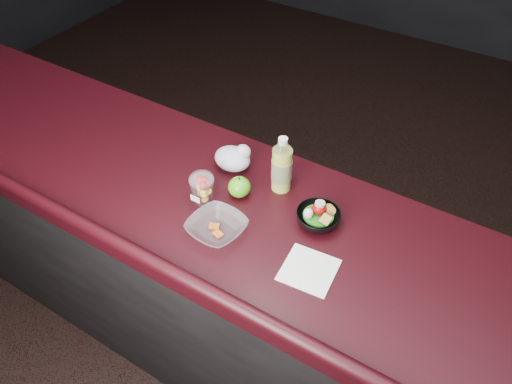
# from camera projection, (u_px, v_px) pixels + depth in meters

# --- Properties ---
(room_shell) EXTENTS (8.00, 8.00, 8.00)m
(room_shell) POSITION_uv_depth(u_px,v_px,m) (181.00, 22.00, 0.96)
(room_shell) COLOR black
(room_shell) RESTS_ON ground
(counter) EXTENTS (4.06, 0.71, 1.02)m
(counter) POSITION_uv_depth(u_px,v_px,m) (259.00, 301.00, 2.06)
(counter) COLOR black
(counter) RESTS_ON ground
(lemonade_bottle) EXTENTS (0.07, 0.07, 0.22)m
(lemonade_bottle) POSITION_uv_depth(u_px,v_px,m) (282.00, 168.00, 1.75)
(lemonade_bottle) COLOR gold
(lemonade_bottle) RESTS_ON counter
(fruit_cup) EXTENTS (0.09, 0.09, 0.13)m
(fruit_cup) POSITION_uv_depth(u_px,v_px,m) (202.00, 187.00, 1.72)
(fruit_cup) COLOR white
(fruit_cup) RESTS_ON counter
(green_apple) EXTENTS (0.08, 0.08, 0.08)m
(green_apple) POSITION_uv_depth(u_px,v_px,m) (239.00, 187.00, 1.76)
(green_apple) COLOR #468E10
(green_apple) RESTS_ON counter
(plastic_bag) EXTENTS (0.14, 0.12, 0.10)m
(plastic_bag) POSITION_uv_depth(u_px,v_px,m) (234.00, 158.00, 1.86)
(plastic_bag) COLOR silver
(plastic_bag) RESTS_ON counter
(snack_bowl) EXTENTS (0.19, 0.19, 0.08)m
(snack_bowl) POSITION_uv_depth(u_px,v_px,m) (318.00, 216.00, 1.67)
(snack_bowl) COLOR black
(snack_bowl) RESTS_ON counter
(takeout_bowl) EXTENTS (0.21, 0.21, 0.05)m
(takeout_bowl) POSITION_uv_depth(u_px,v_px,m) (217.00, 227.00, 1.64)
(takeout_bowl) COLOR silver
(takeout_bowl) RESTS_ON counter
(paper_napkin) EXTENTS (0.17, 0.17, 0.00)m
(paper_napkin) POSITION_uv_depth(u_px,v_px,m) (309.00, 270.00, 1.54)
(paper_napkin) COLOR white
(paper_napkin) RESTS_ON counter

